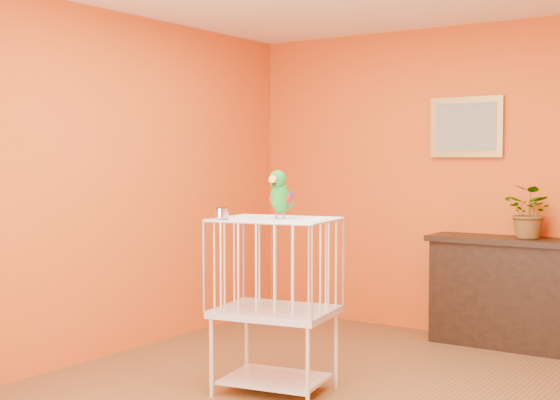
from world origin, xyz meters
The scene contains 7 objects.
room_shell centered at (0.00, 0.00, 1.58)m, with size 4.50×4.50×4.50m.
console_cabinet centered at (0.38, 2.04, 0.44)m, with size 1.17×0.42×0.87m.
potted_plant centered at (0.59, 2.08, 1.03)m, with size 0.38×0.42×0.33m, color #26722D.
framed_picture centered at (0.00, 2.22, 1.75)m, with size 0.62×0.04×0.50m.
birdcage centered at (-0.42, 0.02, 0.58)m, with size 0.80×0.67×1.11m.
feed_cup centered at (-0.68, -0.20, 1.15)m, with size 0.09×0.09×0.07m, color silver.
parrot centered at (-0.40, 0.04, 1.27)m, with size 0.16×0.28×0.31m.
Camera 1 is at (2.33, -4.01, 1.48)m, focal length 50.00 mm.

